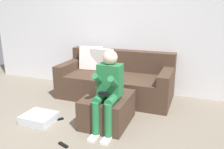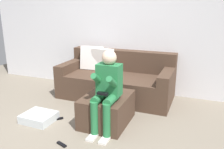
{
  "view_description": "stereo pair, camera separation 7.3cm",
  "coord_description": "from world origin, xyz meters",
  "px_view_note": "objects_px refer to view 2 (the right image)",
  "views": [
    {
      "loc": [
        1.57,
        -2.25,
        1.64
      ],
      "look_at": [
        0.29,
        1.15,
        0.59
      ],
      "focal_mm": 37.57,
      "sensor_mm": 36.0,
      "label": 1
    },
    {
      "loc": [
        1.64,
        -2.22,
        1.64
      ],
      "look_at": [
        0.29,
        1.15,
        0.59
      ],
      "focal_mm": 37.57,
      "sensor_mm": 36.0,
      "label": 2
    }
  ],
  "objects_px": {
    "person_seated": "(107,87)",
    "remote_by_storage_bin": "(58,119)",
    "storage_bin": "(39,117)",
    "couch_sectional": "(116,80)",
    "ottoman": "(107,109)",
    "remote_near_ottoman": "(62,144)"
  },
  "relations": [
    {
      "from": "couch_sectional",
      "to": "remote_by_storage_bin",
      "type": "distance_m",
      "value": 1.38
    },
    {
      "from": "couch_sectional",
      "to": "storage_bin",
      "type": "distance_m",
      "value": 1.58
    },
    {
      "from": "ottoman",
      "to": "remote_by_storage_bin",
      "type": "relative_size",
      "value": 4.68
    },
    {
      "from": "couch_sectional",
      "to": "ottoman",
      "type": "xyz_separation_m",
      "value": [
        0.26,
        -1.06,
        -0.11
      ]
    },
    {
      "from": "couch_sectional",
      "to": "person_seated",
      "type": "bearing_deg",
      "value": -74.89
    },
    {
      "from": "ottoman",
      "to": "remote_by_storage_bin",
      "type": "xyz_separation_m",
      "value": [
        -0.73,
        -0.2,
        -0.2
      ]
    },
    {
      "from": "couch_sectional",
      "to": "person_seated",
      "type": "xyz_separation_m",
      "value": [
        0.34,
        -1.24,
        0.31
      ]
    },
    {
      "from": "couch_sectional",
      "to": "remote_near_ottoman",
      "type": "distance_m",
      "value": 1.84
    },
    {
      "from": "remote_near_ottoman",
      "to": "ottoman",
      "type": "bearing_deg",
      "value": 88.69
    },
    {
      "from": "couch_sectional",
      "to": "storage_bin",
      "type": "height_order",
      "value": "couch_sectional"
    },
    {
      "from": "storage_bin",
      "to": "couch_sectional",
      "type": "bearing_deg",
      "value": 63.33
    },
    {
      "from": "remote_near_ottoman",
      "to": "remote_by_storage_bin",
      "type": "xyz_separation_m",
      "value": [
        -0.44,
        0.56,
        0.0
      ]
    },
    {
      "from": "ottoman",
      "to": "person_seated",
      "type": "bearing_deg",
      "value": -66.91
    },
    {
      "from": "remote_near_ottoman",
      "to": "storage_bin",
      "type": "bearing_deg",
      "value": 167.85
    },
    {
      "from": "remote_near_ottoman",
      "to": "person_seated",
      "type": "bearing_deg",
      "value": 77.0
    },
    {
      "from": "person_seated",
      "to": "remote_by_storage_bin",
      "type": "distance_m",
      "value": 1.01
    },
    {
      "from": "remote_by_storage_bin",
      "to": "ottoman",
      "type": "bearing_deg",
      "value": -30.65
    },
    {
      "from": "person_seated",
      "to": "couch_sectional",
      "type": "bearing_deg",
      "value": 105.11
    },
    {
      "from": "couch_sectional",
      "to": "remote_by_storage_bin",
      "type": "xyz_separation_m",
      "value": [
        -0.47,
        -1.26,
        -0.31
      ]
    },
    {
      "from": "couch_sectional",
      "to": "ottoman",
      "type": "relative_size",
      "value": 2.63
    },
    {
      "from": "ottoman",
      "to": "remote_by_storage_bin",
      "type": "distance_m",
      "value": 0.78
    },
    {
      "from": "ottoman",
      "to": "person_seated",
      "type": "distance_m",
      "value": 0.46
    }
  ]
}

